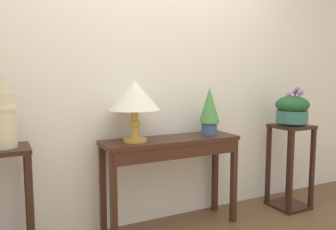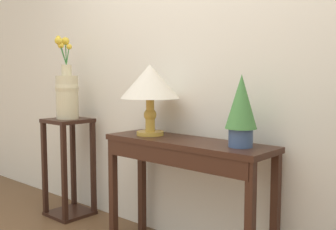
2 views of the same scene
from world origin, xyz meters
name	(u,v)px [view 1 (image 1 of 2)]	position (x,y,z in m)	size (l,w,h in m)	color
back_wall_with_art	(148,60)	(0.00, 1.37, 1.40)	(9.00, 0.10, 2.80)	silver
console_table	(172,154)	(0.09, 1.09, 0.64)	(1.14, 0.34, 0.76)	#381E14
table_lamp	(135,97)	(-0.23, 1.11, 1.11)	(0.39, 0.39, 0.47)	gold
potted_plant_on_console	(209,109)	(0.46, 1.12, 0.98)	(0.18, 0.18, 0.41)	#3D5684
pedestal_stand_left	(6,208)	(-1.14, 1.09, 0.40)	(0.33, 0.33, 0.81)	black
flower_vase_tall_left	(0,113)	(-1.14, 1.09, 1.04)	(0.19, 0.19, 0.67)	beige
pedestal_stand_right	(290,166)	(1.31, 1.00, 0.40)	(0.33, 0.33, 0.81)	black
planter_bowl_wide_right	(292,109)	(1.31, 1.00, 0.96)	(0.31, 0.31, 0.37)	#2D665B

